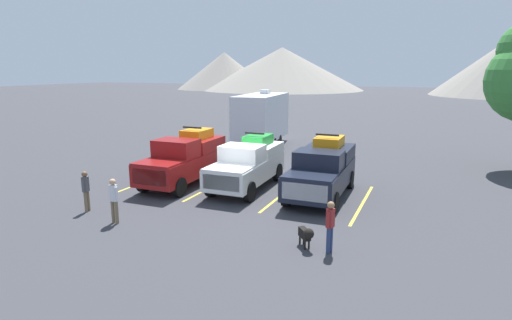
% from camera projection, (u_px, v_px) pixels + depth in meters
% --- Properties ---
extents(ground_plane, '(240.00, 240.00, 0.00)m').
position_uv_depth(ground_plane, '(242.00, 193.00, 18.71)').
color(ground_plane, '#38383D').
extents(pickup_truck_a, '(2.25, 5.38, 2.68)m').
position_uv_depth(pickup_truck_a, '(185.00, 158.00, 20.07)').
color(pickup_truck_a, maroon).
rests_on(pickup_truck_a, ground).
extents(pickup_truck_b, '(2.18, 5.34, 2.50)m').
position_uv_depth(pickup_truck_b, '(248.00, 163.00, 19.37)').
color(pickup_truck_b, white).
rests_on(pickup_truck_b, ground).
extents(pickup_truck_c, '(2.31, 5.40, 2.62)m').
position_uv_depth(pickup_truck_c, '(322.00, 169.00, 18.13)').
color(pickup_truck_c, black).
rests_on(pickup_truck_c, ground).
extents(lot_stripe_a, '(0.12, 5.50, 0.01)m').
position_uv_depth(lot_stripe_a, '(155.00, 178.00, 21.24)').
color(lot_stripe_a, gold).
rests_on(lot_stripe_a, ground).
extents(lot_stripe_b, '(0.12, 5.50, 0.01)m').
position_uv_depth(lot_stripe_b, '(214.00, 185.00, 19.88)').
color(lot_stripe_b, gold).
rests_on(lot_stripe_b, ground).
extents(lot_stripe_c, '(0.12, 5.50, 0.01)m').
position_uv_depth(lot_stripe_c, '(283.00, 194.00, 18.53)').
color(lot_stripe_c, gold).
rests_on(lot_stripe_c, ground).
extents(lot_stripe_d, '(0.12, 5.50, 0.01)m').
position_uv_depth(lot_stripe_d, '(362.00, 204.00, 17.17)').
color(lot_stripe_d, gold).
rests_on(lot_stripe_d, ground).
extents(camper_trailer_a, '(3.07, 7.56, 4.00)m').
position_uv_depth(camper_trailer_a, '(261.00, 117.00, 29.56)').
color(camper_trailer_a, silver).
rests_on(camper_trailer_a, ground).
extents(person_a, '(0.24, 0.35, 1.62)m').
position_uv_depth(person_a, '(86.00, 188.00, 16.07)').
color(person_a, '#726047').
rests_on(person_a, ground).
extents(person_b, '(0.24, 0.35, 1.63)m').
position_uv_depth(person_b, '(330.00, 223.00, 12.42)').
color(person_b, navy).
rests_on(person_b, ground).
extents(person_c, '(0.37, 0.23, 1.66)m').
position_uv_depth(person_c, '(114.00, 198.00, 14.83)').
color(person_c, '#726047').
rests_on(person_c, ground).
extents(dog, '(0.63, 0.71, 0.72)m').
position_uv_depth(dog, '(306.00, 234.00, 12.79)').
color(dog, black).
rests_on(dog, ground).
extents(mountain_ridge, '(127.81, 50.95, 13.57)m').
position_uv_depth(mountain_ridge, '(434.00, 67.00, 91.42)').
color(mountain_ridge, gray).
rests_on(mountain_ridge, ground).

